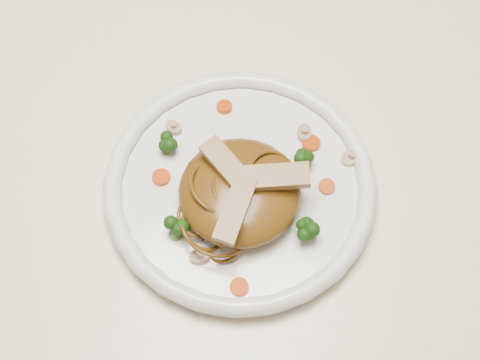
# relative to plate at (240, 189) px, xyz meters

# --- Properties ---
(ground) EXTENTS (4.00, 4.00, 0.00)m
(ground) POSITION_rel_plate_xyz_m (-0.08, 0.10, -0.76)
(ground) COLOR brown
(ground) RESTS_ON ground
(table) EXTENTS (1.20, 0.80, 0.75)m
(table) POSITION_rel_plate_xyz_m (-0.08, 0.10, -0.11)
(table) COLOR silver
(table) RESTS_ON ground
(plate) EXTENTS (0.30, 0.30, 0.02)m
(plate) POSITION_rel_plate_xyz_m (0.00, 0.00, 0.00)
(plate) COLOR white
(plate) RESTS_ON table
(noodle_mound) EXTENTS (0.16, 0.16, 0.04)m
(noodle_mound) POSITION_rel_plate_xyz_m (0.00, -0.02, 0.03)
(noodle_mound) COLOR #583910
(noodle_mound) RESTS_ON plate
(chicken_a) EXTENTS (0.08, 0.05, 0.01)m
(chicken_a) POSITION_rel_plate_xyz_m (0.03, -0.00, 0.06)
(chicken_a) COLOR tan
(chicken_a) RESTS_ON noodle_mound
(chicken_b) EXTENTS (0.07, 0.06, 0.01)m
(chicken_b) POSITION_rel_plate_xyz_m (-0.01, -0.01, 0.06)
(chicken_b) COLOR tan
(chicken_b) RESTS_ON noodle_mound
(chicken_c) EXTENTS (0.03, 0.07, 0.01)m
(chicken_c) POSITION_rel_plate_xyz_m (0.01, -0.05, 0.06)
(chicken_c) COLOR tan
(chicken_c) RESTS_ON noodle_mound
(broccoli_0) EXTENTS (0.03, 0.03, 0.03)m
(broccoli_0) POSITION_rel_plate_xyz_m (0.06, 0.04, 0.02)
(broccoli_0) COLOR #19450E
(broccoli_0) RESTS_ON plate
(broccoli_1) EXTENTS (0.03, 0.03, 0.03)m
(broccoli_1) POSITION_rel_plate_xyz_m (-0.09, 0.02, 0.02)
(broccoli_1) COLOR #19450E
(broccoli_1) RESTS_ON plate
(broccoli_2) EXTENTS (0.03, 0.03, 0.03)m
(broccoli_2) POSITION_rel_plate_xyz_m (-0.05, -0.08, 0.02)
(broccoli_2) COLOR #19450E
(broccoli_2) RESTS_ON plate
(broccoli_3) EXTENTS (0.03, 0.03, 0.03)m
(broccoli_3) POSITION_rel_plate_xyz_m (0.08, -0.04, 0.02)
(broccoli_3) COLOR #19450E
(broccoli_3) RESTS_ON plate
(carrot_0) EXTENTS (0.03, 0.03, 0.00)m
(carrot_0) POSITION_rel_plate_xyz_m (0.06, 0.07, 0.01)
(carrot_0) COLOR #E34708
(carrot_0) RESTS_ON plate
(carrot_1) EXTENTS (0.02, 0.02, 0.00)m
(carrot_1) POSITION_rel_plate_xyz_m (-0.08, -0.02, 0.01)
(carrot_1) COLOR #E34708
(carrot_1) RESTS_ON plate
(carrot_2) EXTENTS (0.02, 0.02, 0.00)m
(carrot_2) POSITION_rel_plate_xyz_m (0.09, 0.03, 0.01)
(carrot_2) COLOR #E34708
(carrot_2) RESTS_ON plate
(carrot_3) EXTENTS (0.02, 0.02, 0.00)m
(carrot_3) POSITION_rel_plate_xyz_m (-0.05, 0.09, 0.01)
(carrot_3) COLOR #E34708
(carrot_3) RESTS_ON plate
(carrot_4) EXTENTS (0.02, 0.02, 0.00)m
(carrot_4) POSITION_rel_plate_xyz_m (0.03, -0.11, 0.01)
(carrot_4) COLOR #E34708
(carrot_4) RESTS_ON plate
(mushroom_0) EXTENTS (0.03, 0.03, 0.01)m
(mushroom_0) POSITION_rel_plate_xyz_m (-0.02, -0.09, 0.01)
(mushroom_0) COLOR #C0A990
(mushroom_0) RESTS_ON plate
(mushroom_1) EXTENTS (0.04, 0.04, 0.01)m
(mushroom_1) POSITION_rel_plate_xyz_m (0.11, 0.07, 0.01)
(mushroom_1) COLOR #C0A990
(mushroom_1) RESTS_ON plate
(mushroom_2) EXTENTS (0.03, 0.03, 0.01)m
(mushroom_2) POSITION_rel_plate_xyz_m (-0.09, 0.05, 0.01)
(mushroom_2) COLOR #C0A990
(mushroom_2) RESTS_ON plate
(mushroom_3) EXTENTS (0.03, 0.03, 0.01)m
(mushroom_3) POSITION_rel_plate_xyz_m (0.05, 0.08, 0.01)
(mushroom_3) COLOR #C0A990
(mushroom_3) RESTS_ON plate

